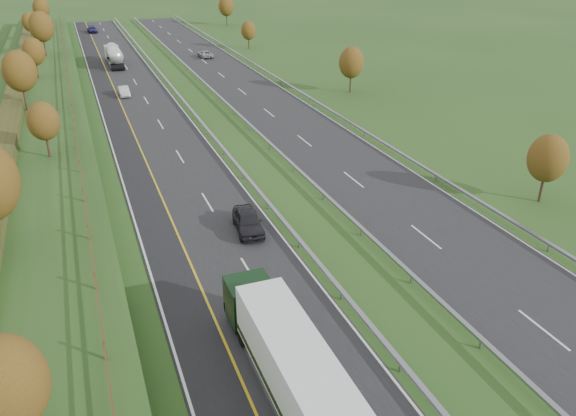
# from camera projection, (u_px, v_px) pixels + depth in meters

# --- Properties ---
(ground) EXTENTS (400.00, 400.00, 0.00)m
(ground) POSITION_uv_depth(u_px,v_px,m) (223.00, 128.00, 67.10)
(ground) COLOR #244619
(ground) RESTS_ON ground
(near_carriageway) EXTENTS (10.50, 200.00, 0.04)m
(near_carriageway) POSITION_uv_depth(u_px,v_px,m) (149.00, 123.00, 68.70)
(near_carriageway) COLOR black
(near_carriageway) RESTS_ON ground
(far_carriageway) EXTENTS (10.50, 200.00, 0.04)m
(far_carriageway) POSITION_uv_depth(u_px,v_px,m) (275.00, 110.00, 74.04)
(far_carriageway) COLOR black
(far_carriageway) RESTS_ON ground
(hard_shoulder) EXTENTS (3.00, 200.00, 0.04)m
(hard_shoulder) POSITION_uv_depth(u_px,v_px,m) (117.00, 127.00, 67.49)
(hard_shoulder) COLOR black
(hard_shoulder) RESTS_ON ground
(lane_markings) EXTENTS (26.75, 200.00, 0.01)m
(lane_markings) POSITION_uv_depth(u_px,v_px,m) (200.00, 118.00, 70.66)
(lane_markings) COLOR silver
(lane_markings) RESTS_ON near_carriageway
(embankment_left) EXTENTS (12.00, 200.00, 2.00)m
(embankment_left) POSITION_uv_depth(u_px,v_px,m) (33.00, 127.00, 64.07)
(embankment_left) COLOR #244619
(embankment_left) RESTS_ON ground
(hedge_left) EXTENTS (2.20, 180.00, 1.10)m
(hedge_left) POSITION_uv_depth(u_px,v_px,m) (11.00, 116.00, 62.75)
(hedge_left) COLOR #2E3616
(hedge_left) RESTS_ON embankment_left
(fence_left) EXTENTS (0.12, 189.06, 1.20)m
(fence_left) POSITION_uv_depth(u_px,v_px,m) (72.00, 109.00, 64.43)
(fence_left) COLOR #422B19
(fence_left) RESTS_ON embankment_left
(median_barrier_near) EXTENTS (0.32, 200.00, 0.71)m
(median_barrier_near) POSITION_uv_depth(u_px,v_px,m) (194.00, 114.00, 70.29)
(median_barrier_near) COLOR gray
(median_barrier_near) RESTS_ON ground
(median_barrier_far) EXTENTS (0.32, 200.00, 0.71)m
(median_barrier_far) POSITION_uv_depth(u_px,v_px,m) (234.00, 110.00, 71.94)
(median_barrier_far) COLOR gray
(median_barrier_far) RESTS_ON ground
(outer_barrier_far) EXTENTS (0.32, 200.00, 0.71)m
(outer_barrier_far) POSITION_uv_depth(u_px,v_px,m) (316.00, 101.00, 75.66)
(outer_barrier_far) COLOR gray
(outer_barrier_far) RESTS_ON ground
(trees_left) EXTENTS (6.64, 164.30, 7.66)m
(trees_left) POSITION_uv_depth(u_px,v_px,m) (26.00, 87.00, 59.02)
(trees_left) COLOR #2D2116
(trees_left) RESTS_ON embankment_left
(trees_far) EXTENTS (8.45, 118.60, 7.12)m
(trees_far) POSITION_uv_depth(u_px,v_px,m) (289.00, 38.00, 101.08)
(trees_far) COLOR #2D2116
(trees_far) RESTS_ON ground
(box_lorry) EXTENTS (2.58, 16.28, 4.06)m
(box_lorry) POSITION_uv_depth(u_px,v_px,m) (296.00, 374.00, 25.83)
(box_lorry) COLOR black
(box_lorry) RESTS_ON near_carriageway
(road_tanker) EXTENTS (2.40, 11.22, 3.46)m
(road_tanker) POSITION_uv_depth(u_px,v_px,m) (114.00, 55.00, 99.39)
(road_tanker) COLOR silver
(road_tanker) RESTS_ON near_carriageway
(car_dark_near) EXTENTS (2.48, 5.02, 1.65)m
(car_dark_near) POSITION_uv_depth(u_px,v_px,m) (248.00, 221.00, 43.06)
(car_dark_near) COLOR black
(car_dark_near) RESTS_ON near_carriageway
(car_silver_mid) EXTENTS (1.44, 3.98, 1.31)m
(car_silver_mid) POSITION_uv_depth(u_px,v_px,m) (124.00, 91.00, 80.40)
(car_silver_mid) COLOR silver
(car_silver_mid) RESTS_ON near_carriageway
(car_small_far) EXTENTS (2.34, 5.03, 1.42)m
(car_small_far) POSITION_uv_depth(u_px,v_px,m) (92.00, 29.00, 134.43)
(car_small_far) COLOR #171645
(car_small_far) RESTS_ON near_carriageway
(car_oncoming) EXTENTS (2.30, 4.69, 1.28)m
(car_oncoming) POSITION_uv_depth(u_px,v_px,m) (205.00, 54.00, 106.34)
(car_oncoming) COLOR #9F9FA4
(car_oncoming) RESTS_ON far_carriageway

